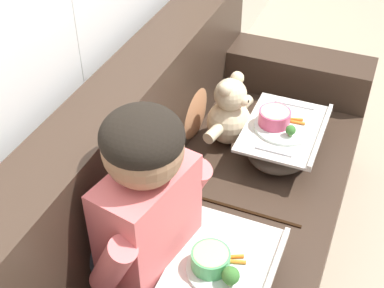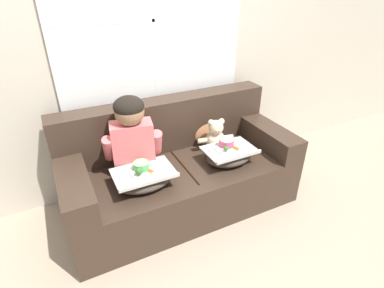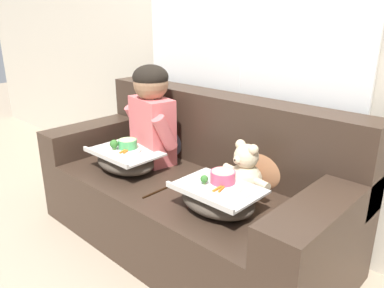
{
  "view_description": "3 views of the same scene",
  "coord_description": "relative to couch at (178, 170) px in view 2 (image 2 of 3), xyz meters",
  "views": [
    {
      "loc": [
        -1.36,
        -0.46,
        1.89
      ],
      "look_at": [
        0.07,
        0.12,
        0.64
      ],
      "focal_mm": 50.0,
      "sensor_mm": 36.0,
      "label": 1
    },
    {
      "loc": [
        -0.89,
        -1.99,
        1.86
      ],
      "look_at": [
        0.11,
        0.0,
        0.61
      ],
      "focal_mm": 28.0,
      "sensor_mm": 36.0,
      "label": 2
    },
    {
      "loc": [
        1.46,
        -1.49,
        1.39
      ],
      "look_at": [
        -0.08,
        0.14,
        0.62
      ],
      "focal_mm": 35.0,
      "sensor_mm": 36.0,
      "label": 3
    }
  ],
  "objects": [
    {
      "name": "ground_plane",
      "position": [
        0.0,
        -0.07,
        -0.33
      ],
      "size": [
        14.0,
        14.0,
        0.0
      ],
      "primitive_type": "plane",
      "color": "tan"
    },
    {
      "name": "wall_back_with_window",
      "position": [
        0.0,
        0.48,
        0.98
      ],
      "size": [
        8.0,
        0.08,
        2.6
      ],
      "color": "beige",
      "rests_on": "ground_plane"
    },
    {
      "name": "couch",
      "position": [
        0.0,
        0.0,
        0.0
      ],
      "size": [
        1.98,
        0.89,
        0.92
      ],
      "color": "#38281E",
      "rests_on": "ground_plane"
    },
    {
      "name": "throw_pillow_behind_child",
      "position": [
        -0.38,
        0.2,
        0.27
      ],
      "size": [
        0.34,
        0.16,
        0.35
      ],
      "color": "slate",
      "rests_on": "couch"
    },
    {
      "name": "throw_pillow_behind_teddy",
      "position": [
        0.38,
        0.2,
        0.27
      ],
      "size": [
        0.35,
        0.17,
        0.36
      ],
      "color": "#B2754C",
      "rests_on": "couch"
    },
    {
      "name": "child_figure",
      "position": [
        -0.38,
        0.01,
        0.47
      ],
      "size": [
        0.49,
        0.27,
        0.66
      ],
      "color": "#DB6666",
      "rests_on": "couch"
    },
    {
      "name": "teddy_bear",
      "position": [
        0.38,
        0.01,
        0.24
      ],
      "size": [
        0.34,
        0.24,
        0.31
      ],
      "color": "beige",
      "rests_on": "couch"
    },
    {
      "name": "lap_tray_child",
      "position": [
        -0.38,
        -0.23,
        0.18
      ],
      "size": [
        0.46,
        0.31,
        0.21
      ],
      "color": "#473D33",
      "rests_on": "child_figure"
    },
    {
      "name": "lap_tray_teddy",
      "position": [
        0.38,
        -0.23,
        0.18
      ],
      "size": [
        0.43,
        0.31,
        0.21
      ],
      "color": "#473D33",
      "rests_on": "teddy_bear"
    }
  ]
}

